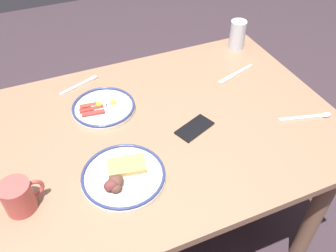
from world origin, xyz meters
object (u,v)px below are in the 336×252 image
Objects in this scene: coffee_mug at (19,196)px; fork_near at (79,85)px; plate_center_pancakes at (123,176)px; tea_spoon at (312,116)px; drinking_glass at (237,36)px; cell_phone at (195,128)px; butter_knife at (236,74)px; plate_near_main at (103,107)px.

coffee_mug reaches higher than fork_near.
plate_center_pancakes is 1.32× the size of tea_spoon.
coffee_mug is at bearing 27.34° from drinking_glass.
tea_spoon is at bearing 143.35° from cell_phone.
coffee_mug reaches higher than cell_phone.
butter_knife is at bearing -159.62° from coffee_mug.
drinking_glass is 0.75× the size of fork_near.
cell_phone is at bearing -170.31° from coffee_mug.
drinking_glass is at bearing -156.58° from cell_phone.
tea_spoon is at bearing 108.11° from butter_knife.
cell_phone is (-0.32, -0.12, -0.01)m from plate_center_pancakes.
coffee_mug is (0.31, -0.02, 0.04)m from plate_center_pancakes.
coffee_mug is at bearing 20.38° from butter_knife.
plate_center_pancakes is 0.31m from coffee_mug.
drinking_glass reaches higher than cell_phone.
tea_spoon reaches higher than butter_knife.
butter_knife is (-0.60, -0.01, -0.01)m from plate_near_main.
plate_near_main is at bearing 0.82° from butter_knife.
fork_near is at bearing -118.34° from coffee_mug.
cell_phone is at bearing 127.33° from fork_near.
plate_center_pancakes reaches higher than tea_spoon.
fork_near is at bearing -16.05° from butter_knife.
plate_near_main is 0.36m from plate_center_pancakes.
plate_center_pancakes is 2.18× the size of coffee_mug.
butter_knife is 1.00× the size of tea_spoon.
drinking_glass reaches higher than butter_knife.
coffee_mug is 0.87× the size of cell_phone.
drinking_glass is 0.78m from fork_near.
drinking_glass reaches higher than coffee_mug.
cell_phone is 0.55m from fork_near.
plate_near_main reaches higher than butter_knife.
cell_phone is (0.44, 0.44, -0.06)m from drinking_glass.
plate_center_pancakes is 1.98× the size of drinking_glass.
drinking_glass is at bearing -152.66° from coffee_mug.
cell_phone is at bearing 45.09° from drinking_glass.
coffee_mug is 1.07m from tea_spoon.
coffee_mug reaches higher than tea_spoon.
coffee_mug is at bearing -0.66° from tea_spoon.
butter_knife is at bearing -150.13° from plate_center_pancakes.
cell_phone is at bearing -14.97° from tea_spoon.
plate_center_pancakes is at bearing 29.87° from butter_knife.
butter_knife is (-0.95, -0.35, -0.05)m from coffee_mug.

